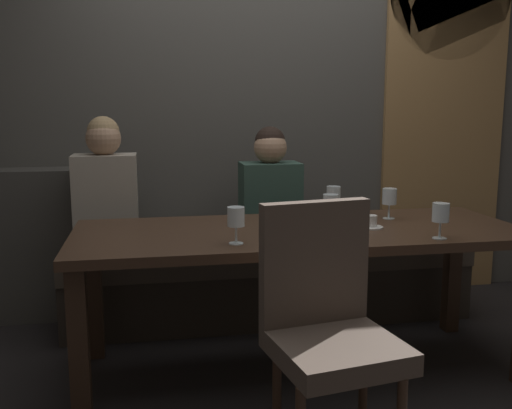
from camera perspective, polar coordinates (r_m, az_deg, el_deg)
ground at (r=3.10m, az=4.18°, el=-15.89°), size 9.00×9.00×0.00m
back_wall_tiled at (r=3.99m, az=-0.05°, el=12.08°), size 6.00×0.12×3.00m
arched_door at (r=4.37m, az=18.08°, el=9.64°), size 0.90×0.05×2.55m
back_counter at (r=3.93m, az=-22.44°, el=-3.70°), size 1.10×0.28×0.95m
dining_table at (r=2.87m, az=4.34°, el=-4.08°), size 2.20×0.84×0.74m
banquette_bench at (r=3.65m, az=1.44°, el=-7.97°), size 2.50×0.44×0.45m
chair_near_side at (r=2.22m, az=7.00°, el=-10.92°), size 0.51×0.51×0.98m
diner_redhead at (r=3.47m, az=-14.60°, el=1.21°), size 0.36×0.24×0.83m
diner_bearded at (r=3.53m, az=1.39°, el=1.17°), size 0.36×0.24×0.76m
wine_glass_near_right at (r=2.51m, az=-1.99°, el=-1.40°), size 0.08×0.08×0.16m
wine_glass_end_left at (r=3.18m, az=7.65°, el=0.89°), size 0.08×0.08×0.16m
wine_glass_center_front at (r=3.15m, az=13.02°, el=0.64°), size 0.08×0.08×0.16m
wine_glass_end_right at (r=2.89m, az=7.36°, el=-0.01°), size 0.08×0.08×0.16m
wine_glass_far_left at (r=2.74m, az=17.75°, el=-0.85°), size 0.08×0.08×0.16m
espresso_cup at (r=2.91m, az=11.25°, el=-1.78°), size 0.12×0.12×0.06m
dessert_plate at (r=2.77m, az=3.89°, el=-2.44°), size 0.19×0.19×0.05m
fork_on_table at (r=2.76m, az=0.90°, el=-2.69°), size 0.02×0.17×0.01m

